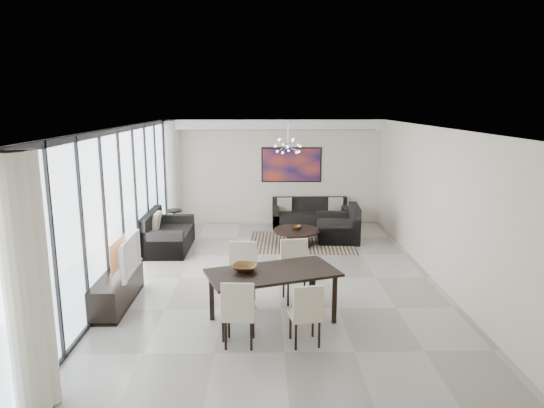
{
  "coord_description": "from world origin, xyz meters",
  "views": [
    {
      "loc": [
        -0.27,
        -8.93,
        3.34
      ],
      "look_at": [
        -0.1,
        1.06,
        1.25
      ],
      "focal_mm": 32.0,
      "sensor_mm": 36.0,
      "label": 1
    }
  ],
  "objects_px": {
    "sofa_main": "(310,217)",
    "dining_table": "(273,277)",
    "coffee_table": "(297,236)",
    "television": "(124,256)",
    "tv_console": "(117,289)"
  },
  "relations": [
    {
      "from": "dining_table",
      "to": "tv_console",
      "type": "bearing_deg",
      "value": 165.18
    },
    {
      "from": "coffee_table",
      "to": "television",
      "type": "xyz_separation_m",
      "value": [
        -3.1,
        -3.39,
        0.63
      ]
    },
    {
      "from": "dining_table",
      "to": "sofa_main",
      "type": "bearing_deg",
      "value": 79.05
    },
    {
      "from": "coffee_table",
      "to": "television",
      "type": "height_order",
      "value": "television"
    },
    {
      "from": "coffee_table",
      "to": "sofa_main",
      "type": "xyz_separation_m",
      "value": [
        0.51,
        1.88,
        0.04
      ]
    },
    {
      "from": "sofa_main",
      "to": "dining_table",
      "type": "relative_size",
      "value": 0.96
    },
    {
      "from": "coffee_table",
      "to": "sofa_main",
      "type": "height_order",
      "value": "sofa_main"
    },
    {
      "from": "coffee_table",
      "to": "tv_console",
      "type": "bearing_deg",
      "value": -133.84
    },
    {
      "from": "sofa_main",
      "to": "tv_console",
      "type": "distance_m",
      "value": 6.48
    },
    {
      "from": "tv_console",
      "to": "television",
      "type": "bearing_deg",
      "value": 2.99
    },
    {
      "from": "tv_console",
      "to": "dining_table",
      "type": "bearing_deg",
      "value": -14.82
    },
    {
      "from": "tv_console",
      "to": "dining_table",
      "type": "xyz_separation_m",
      "value": [
        2.62,
        -0.69,
        0.46
      ]
    },
    {
      "from": "coffee_table",
      "to": "tv_console",
      "type": "height_order",
      "value": "tv_console"
    },
    {
      "from": "sofa_main",
      "to": "tv_console",
      "type": "bearing_deg",
      "value": -125.57
    },
    {
      "from": "television",
      "to": "tv_console",
      "type": "bearing_deg",
      "value": 91.78
    }
  ]
}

